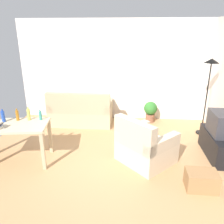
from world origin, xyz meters
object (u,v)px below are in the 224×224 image
at_px(couch, 81,113).
at_px(bottle_squat, 29,114).
at_px(torchiere_lamp, 209,76).
at_px(desk, 15,130).
at_px(potted_plant, 150,110).
at_px(tv, 222,124).
at_px(tv_stand, 218,145).
at_px(bottle_tall, 40,116).
at_px(storage_box, 201,180).
at_px(bottle_amber, 17,115).
at_px(armchair, 144,147).
at_px(bottle_blue, 3,116).

relative_size(couch, bottle_squat, 6.30).
bearing_deg(torchiere_lamp, desk, -157.70).
xyz_separation_m(torchiere_lamp, potted_plant, (-1.21, 0.67, -1.08)).
bearing_deg(tv, bottle_squat, 94.40).
relative_size(tv_stand, potted_plant, 1.93).
relative_size(tv_stand, bottle_tall, 5.37).
relative_size(tv, bottle_tall, 2.93).
xyz_separation_m(storage_box, bottle_amber, (-3.29, 0.75, 0.71)).
bearing_deg(desk, bottle_amber, 87.25).
distance_m(couch, tv, 3.42).
xyz_separation_m(tv, torchiere_lamp, (-0.00, 1.07, 0.71)).
bearing_deg(tv_stand, bottle_squat, 94.41).
height_order(desk, bottle_amber, bottle_amber).
xyz_separation_m(armchair, bottle_amber, (-2.42, 0.04, 0.54)).
relative_size(desk, bottle_squat, 4.96).
xyz_separation_m(tv, bottle_amber, (-3.91, -0.32, 0.16)).
xyz_separation_m(tv_stand, desk, (-3.88, -0.53, 0.41)).
distance_m(armchair, bottle_blue, 2.70).
bearing_deg(couch, bottle_amber, 64.68).
xyz_separation_m(tv_stand, tv, (0.00, -0.00, 0.46)).
distance_m(bottle_squat, bottle_tall, 0.22).
xyz_separation_m(couch, storage_box, (2.47, -2.49, -0.16)).
bearing_deg(armchair, bottle_amber, 44.32).
distance_m(couch, potted_plant, 1.90).
height_order(tv_stand, tv, tv).
height_order(bottle_amber, bottle_squat, bottle_squat).
bearing_deg(bottle_blue, armchair, 1.37).
distance_m(desk, bottle_amber, 0.30).
height_order(bottle_blue, bottle_amber, bottle_blue).
distance_m(desk, storage_box, 3.35).
bearing_deg(tv_stand, storage_box, 150.08).
distance_m(couch, bottle_blue, 2.19).
relative_size(bottle_amber, bottle_tall, 1.15).
relative_size(bottle_blue, bottle_squat, 0.97).
relative_size(potted_plant, armchair, 0.46).
bearing_deg(torchiere_lamp, bottle_amber, -160.49).
xyz_separation_m(armchair, bottle_squat, (-2.21, 0.07, 0.55)).
bearing_deg(potted_plant, bottle_squat, -140.88).
xyz_separation_m(couch, armchair, (1.60, -1.78, 0.01)).
height_order(torchiere_lamp, bottle_amber, torchiere_lamp).
height_order(tv, storage_box, tv).
relative_size(potted_plant, bottle_blue, 2.28).
bearing_deg(desk, bottle_squat, 43.86).
distance_m(torchiere_lamp, bottle_squat, 3.97).
height_order(tv, bottle_amber, bottle_amber).
relative_size(torchiere_lamp, armchair, 1.47).
xyz_separation_m(potted_plant, bottle_squat, (-2.48, -2.02, 0.54)).
relative_size(tv, bottle_squat, 2.32).
xyz_separation_m(storage_box, bottle_tall, (-2.86, 0.81, 0.70)).
xyz_separation_m(couch, bottle_tall, (-0.39, -1.68, 0.54)).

